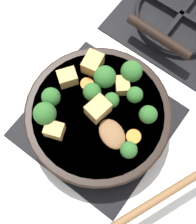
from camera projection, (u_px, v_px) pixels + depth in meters
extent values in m
plane|color=silver|center=(98.00, 123.00, 0.73)|extent=(2.40, 2.40, 0.00)
cube|color=black|center=(98.00, 122.00, 0.72)|extent=(0.31, 0.31, 0.01)
torus|color=black|center=(98.00, 120.00, 0.71)|extent=(0.24, 0.24, 0.01)
cube|color=black|center=(98.00, 120.00, 0.71)|extent=(0.01, 0.23, 0.01)
cube|color=black|center=(98.00, 120.00, 0.71)|extent=(0.23, 0.01, 0.01)
cube|color=black|center=(180.00, 18.00, 0.82)|extent=(0.31, 0.31, 0.01)
torus|color=black|center=(181.00, 14.00, 0.80)|extent=(0.24, 0.24, 0.01)
cube|color=black|center=(181.00, 14.00, 0.80)|extent=(0.01, 0.23, 0.01)
cube|color=black|center=(181.00, 14.00, 0.80)|extent=(0.23, 0.01, 0.01)
cylinder|color=black|center=(98.00, 116.00, 0.68)|extent=(0.31, 0.31, 0.05)
cylinder|color=brown|center=(98.00, 115.00, 0.68)|extent=(0.28, 0.28, 0.04)
torus|color=black|center=(98.00, 113.00, 0.66)|extent=(0.32, 0.32, 0.01)
cylinder|color=black|center=(161.00, 38.00, 0.73)|extent=(0.17, 0.03, 0.02)
ellipsoid|color=brown|center=(112.00, 134.00, 0.63)|extent=(0.08, 0.07, 0.01)
cylinder|color=brown|center=(154.00, 202.00, 0.59)|extent=(0.11, 0.23, 0.02)
cube|color=tan|center=(96.00, 108.00, 0.64)|extent=(0.04, 0.05, 0.04)
cube|color=tan|center=(122.00, 86.00, 0.66)|extent=(0.05, 0.05, 0.03)
cube|color=tan|center=(93.00, 63.00, 0.67)|extent=(0.04, 0.05, 0.04)
cube|color=tan|center=(67.00, 78.00, 0.67)|extent=(0.05, 0.05, 0.03)
cube|color=tan|center=(54.00, 130.00, 0.63)|extent=(0.05, 0.04, 0.03)
cylinder|color=#709956|center=(111.00, 103.00, 0.66)|extent=(0.01, 0.01, 0.01)
sphere|color=#2D6628|center=(111.00, 100.00, 0.64)|extent=(0.03, 0.03, 0.03)
cylinder|color=#709956|center=(47.00, 117.00, 0.65)|extent=(0.01, 0.01, 0.01)
sphere|color=#2D6628|center=(45.00, 114.00, 0.62)|extent=(0.05, 0.05, 0.05)
cylinder|color=#709956|center=(105.00, 82.00, 0.67)|extent=(0.01, 0.01, 0.01)
sphere|color=#2D6628|center=(105.00, 77.00, 0.65)|extent=(0.05, 0.05, 0.05)
cylinder|color=#709956|center=(147.00, 118.00, 0.65)|extent=(0.01, 0.01, 0.01)
sphere|color=#2D6628|center=(148.00, 115.00, 0.63)|extent=(0.04, 0.04, 0.04)
cylinder|color=#709956|center=(128.00, 152.00, 0.62)|extent=(0.01, 0.01, 0.01)
sphere|color=#2D6628|center=(129.00, 150.00, 0.60)|extent=(0.03, 0.03, 0.03)
cylinder|color=#709956|center=(52.00, 101.00, 0.66)|extent=(0.01, 0.01, 0.01)
sphere|color=#2D6628|center=(51.00, 97.00, 0.64)|extent=(0.04, 0.04, 0.04)
cylinder|color=#709956|center=(92.00, 95.00, 0.66)|extent=(0.01, 0.01, 0.01)
sphere|color=#2D6628|center=(92.00, 92.00, 0.64)|extent=(0.04, 0.04, 0.04)
cylinder|color=#709956|center=(134.00, 98.00, 0.66)|extent=(0.01, 0.01, 0.01)
sphere|color=#2D6628|center=(135.00, 95.00, 0.64)|extent=(0.03, 0.03, 0.03)
cylinder|color=#709956|center=(130.00, 76.00, 0.68)|extent=(0.01, 0.01, 0.01)
sphere|color=#2D6628|center=(132.00, 71.00, 0.65)|extent=(0.05, 0.05, 0.05)
cylinder|color=orange|center=(87.00, 84.00, 0.67)|extent=(0.03, 0.03, 0.01)
cylinder|color=orange|center=(134.00, 137.00, 0.64)|extent=(0.03, 0.03, 0.01)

